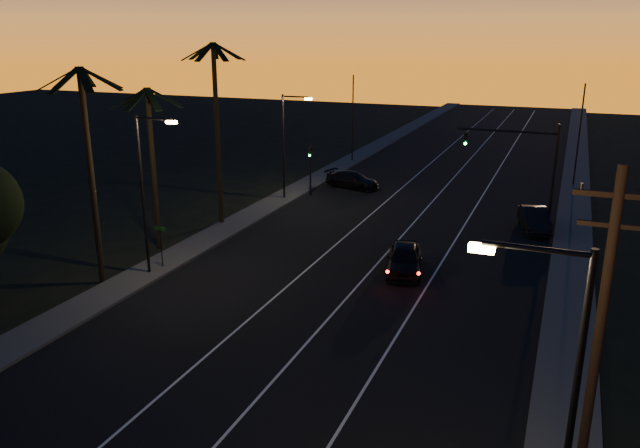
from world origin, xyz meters
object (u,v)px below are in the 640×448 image
at_px(lead_car, 404,259).
at_px(right_car, 534,219).
at_px(signal_mast, 521,153).
at_px(cross_car, 352,180).
at_px(utility_pole, 599,335).

height_order(lead_car, right_car, lead_car).
bearing_deg(signal_mast, right_car, -64.60).
relative_size(signal_mast, lead_car, 1.28).
relative_size(signal_mast, right_car, 1.43).
distance_m(right_car, cross_car, 17.19).
xyz_separation_m(signal_mast, lead_car, (-4.83, -14.27, -3.96)).
height_order(right_car, cross_car, right_car).
bearing_deg(cross_car, utility_pole, -61.06).
xyz_separation_m(signal_mast, cross_car, (-14.23, 3.82, -4.05)).
xyz_separation_m(lead_car, cross_car, (-9.40, 18.08, -0.09)).
relative_size(lead_car, right_car, 1.12).
xyz_separation_m(utility_pole, cross_car, (-18.70, 33.81, -4.59)).
bearing_deg(lead_car, cross_car, 117.47).
distance_m(utility_pole, lead_car, 18.81).
distance_m(signal_mast, right_car, 5.29).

